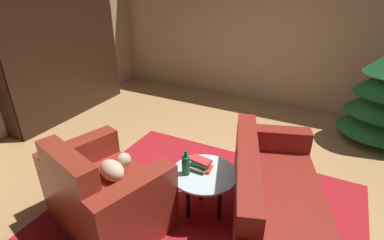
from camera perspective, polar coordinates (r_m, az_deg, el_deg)
name	(u,v)px	position (r m, az deg, el deg)	size (l,w,h in m)	color
ground_plane	(227,187)	(3.34, 6.65, -12.70)	(7.66, 7.66, 0.00)	tan
wall_back	(290,23)	(5.22, 18.33, 17.20)	(6.51, 0.06, 2.74)	tan
wall_left	(3,34)	(4.79, -32.48, 13.78)	(0.06, 5.35, 2.74)	tan
area_rug	(206,213)	(3.02, 2.63, -17.46)	(2.83, 2.35, 0.01)	maroon
bookshelf_unit	(68,50)	(5.11, -22.78, 12.24)	(0.34, 2.06, 2.05)	black
armchair_red	(105,194)	(2.85, -16.40, -13.52)	(1.22, 1.03, 0.88)	maroon
couch_red	(273,207)	(2.76, 15.35, -15.78)	(1.30, 1.95, 0.82)	maroon
coffee_table	(204,177)	(2.78, 2.33, -10.95)	(0.61, 0.61, 0.46)	black
book_stack_on_table	(201,164)	(2.77, 1.75, -8.47)	(0.22, 0.17, 0.10)	red
bottle_on_table	(186,165)	(2.68, -1.20, -8.61)	(0.07, 0.07, 0.24)	#125930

